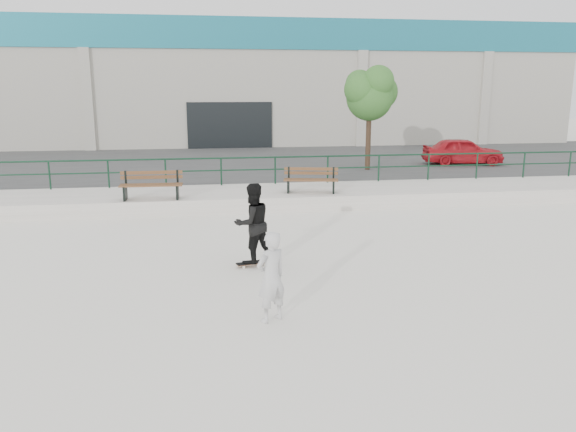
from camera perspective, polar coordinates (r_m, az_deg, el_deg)
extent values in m
plane|color=white|center=(10.67, 0.86, -9.13)|extent=(120.00, 120.00, 0.00)
cube|color=silver|center=(19.69, -3.70, 1.87)|extent=(30.00, 3.00, 0.50)
cube|color=#3B3B3B|center=(28.06, -5.23, 5.14)|extent=(60.00, 14.00, 0.50)
cylinder|color=#143723|center=(20.77, -4.07, 5.93)|extent=(28.00, 0.06, 0.06)
cylinder|color=#143723|center=(20.83, -4.05, 4.71)|extent=(28.00, 0.05, 0.05)
cylinder|color=#143723|center=(21.45, -23.06, 3.81)|extent=(0.06, 0.06, 1.00)
cylinder|color=#143723|center=(21.04, -17.78, 4.07)|extent=(0.06, 0.06, 1.00)
cylinder|color=#143723|center=(20.82, -12.33, 4.30)|extent=(0.06, 0.06, 1.00)
cylinder|color=#143723|center=(20.78, -6.80, 4.49)|extent=(0.06, 0.06, 1.00)
cylinder|color=#143723|center=(20.94, -1.31, 4.64)|extent=(0.06, 0.06, 1.00)
cylinder|color=#143723|center=(21.29, 4.05, 4.74)|extent=(0.06, 0.06, 1.00)
cylinder|color=#143723|center=(21.81, 9.21, 4.81)|extent=(0.06, 0.06, 1.00)
cylinder|color=#143723|center=(22.50, 14.08, 4.83)|extent=(0.06, 0.06, 1.00)
cylinder|color=#143723|center=(23.34, 18.63, 4.82)|extent=(0.06, 0.06, 1.00)
cylinder|color=#143723|center=(24.32, 22.85, 4.78)|extent=(0.06, 0.06, 1.00)
cylinder|color=#143723|center=(25.42, 26.71, 4.73)|extent=(0.06, 0.06, 1.00)
cube|color=#AFA99D|center=(41.79, -6.56, 12.79)|extent=(44.00, 16.00, 8.00)
cube|color=#1B7489|center=(41.90, -6.67, 17.03)|extent=(44.20, 16.20, 1.80)
cube|color=black|center=(33.83, -5.91, 8.74)|extent=(5.00, 0.15, 3.20)
cube|color=#AFA99D|center=(34.26, -19.69, 10.63)|extent=(0.60, 0.25, 6.20)
cube|color=#AFA99D|center=(35.02, 7.48, 11.29)|extent=(0.60, 0.25, 6.20)
cube|color=#AFA99D|center=(38.01, 19.37, 10.81)|extent=(0.60, 0.25, 6.20)
cube|color=brown|center=(18.29, -13.81, 2.97)|extent=(1.97, 0.18, 0.04)
cube|color=brown|center=(18.48, -13.74, 3.08)|extent=(1.97, 0.18, 0.04)
cube|color=brown|center=(18.68, -13.67, 3.18)|extent=(1.97, 0.18, 0.04)
cube|color=brown|center=(18.73, -13.68, 3.85)|extent=(1.97, 0.09, 0.11)
cube|color=brown|center=(18.71, -13.70, 4.32)|extent=(1.97, 0.09, 0.11)
cube|color=black|center=(18.64, -16.21, 2.26)|extent=(0.08, 0.55, 0.46)
cube|color=black|center=(18.84, -16.16, 3.76)|extent=(0.07, 0.06, 0.46)
cube|color=black|center=(18.45, -11.16, 2.42)|extent=(0.08, 0.55, 0.46)
cube|color=black|center=(18.65, -11.17, 3.94)|extent=(0.07, 0.06, 0.46)
cube|color=brown|center=(18.99, 2.33, 3.60)|extent=(1.83, 0.50, 0.04)
cube|color=brown|center=(19.17, 2.34, 3.69)|extent=(1.83, 0.50, 0.04)
cube|color=brown|center=(19.35, 2.35, 3.78)|extent=(1.83, 0.50, 0.04)
cube|color=brown|center=(19.41, 2.36, 4.38)|extent=(1.82, 0.42, 0.10)
cube|color=brown|center=(19.38, 2.37, 4.80)|extent=(1.82, 0.42, 0.10)
cube|color=black|center=(19.24, 0.04, 3.05)|extent=(0.17, 0.52, 0.43)
cube|color=black|center=(19.43, 0.08, 4.41)|extent=(0.07, 0.06, 0.43)
cube|color=black|center=(19.21, 4.64, 2.99)|extent=(0.17, 0.52, 0.43)
cube|color=black|center=(19.41, 4.64, 4.35)|extent=(0.07, 0.06, 0.43)
cylinder|color=#4B3225|center=(24.87, 8.15, 7.75)|extent=(0.22, 0.22, 2.67)
sphere|color=#285C22|center=(24.78, 8.29, 11.85)|extent=(2.00, 2.00, 2.00)
sphere|color=#285C22|center=(25.26, 9.31, 12.33)|extent=(1.56, 1.56, 1.56)
sphere|color=#285C22|center=(24.44, 7.44, 12.64)|extent=(1.44, 1.44, 1.44)
sphere|color=#285C22|center=(24.42, 9.16, 13.37)|extent=(1.33, 1.33, 1.33)
sphere|color=#285C22|center=(25.11, 7.28, 13.16)|extent=(1.22, 1.22, 1.22)
imported|color=red|center=(27.63, 17.33, 6.32)|extent=(3.83, 1.97, 1.25)
cube|color=black|center=(12.96, -3.57, -4.72)|extent=(0.81, 0.40, 0.02)
cube|color=brown|center=(12.96, -3.57, -4.79)|extent=(0.81, 0.40, 0.01)
cube|color=gray|center=(12.89, -4.65, -5.03)|extent=(0.10, 0.17, 0.03)
cube|color=gray|center=(13.06, -2.49, -4.76)|extent=(0.10, 0.17, 0.03)
cylinder|color=white|center=(12.81, -4.51, -5.22)|extent=(0.06, 0.04, 0.06)
cylinder|color=white|center=(12.98, -4.79, -4.98)|extent=(0.06, 0.04, 0.06)
cylinder|color=white|center=(12.98, -2.34, -4.94)|extent=(0.06, 0.04, 0.06)
cylinder|color=white|center=(13.15, -2.65, -4.71)|extent=(0.06, 0.04, 0.06)
imported|color=black|center=(12.71, -3.63, -0.74)|extent=(1.09, 0.99, 1.83)
imported|color=silver|center=(9.75, -1.73, -6.21)|extent=(0.71, 0.64, 1.62)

